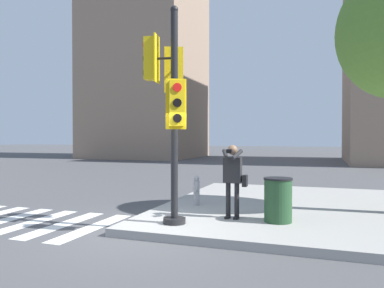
# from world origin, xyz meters

# --- Properties ---
(ground_plane) EXTENTS (160.00, 160.00, 0.00)m
(ground_plane) POSITION_xyz_m (0.00, 0.00, 0.00)
(ground_plane) COLOR #4C4C4F
(sidewalk_corner) EXTENTS (8.00, 8.00, 0.17)m
(sidewalk_corner) POSITION_xyz_m (3.50, 3.50, 0.09)
(sidewalk_corner) COLOR #9E9B96
(sidewalk_corner) RESTS_ON ground_plane
(crosswalk_stripes) EXTENTS (5.30, 2.76, 0.01)m
(crosswalk_stripes) POSITION_xyz_m (-3.64, 0.10, 0.00)
(crosswalk_stripes) COLOR silver
(crosswalk_stripes) RESTS_ON ground_plane
(traffic_signal_pole) EXTENTS (1.09, 1.28, 4.63)m
(traffic_signal_pole) POSITION_xyz_m (0.55, 0.36, 2.86)
(traffic_signal_pole) COLOR black
(traffic_signal_pole) RESTS_ON sidewalk_corner
(person_photographer) EXTENTS (0.58, 0.54, 1.66)m
(person_photographer) POSITION_xyz_m (1.71, 1.30, 1.17)
(person_photographer) COLOR black
(person_photographer) RESTS_ON sidewalk_corner
(fire_hydrant) EXTENTS (0.16, 0.22, 0.79)m
(fire_hydrant) POSITION_xyz_m (0.42, 2.54, 0.57)
(fire_hydrant) COLOR #99999E
(fire_hydrant) RESTS_ON sidewalk_corner
(trash_bin) EXTENTS (0.62, 0.62, 0.96)m
(trash_bin) POSITION_xyz_m (2.72, 1.26, 0.66)
(trash_bin) COLOR #234728
(trash_bin) RESTS_ON sidewalk_corner
(building_left) EXTENTS (10.53, 10.58, 22.42)m
(building_left) POSITION_xyz_m (-13.53, 27.75, 11.23)
(building_left) COLOR gray
(building_left) RESTS_ON ground_plane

